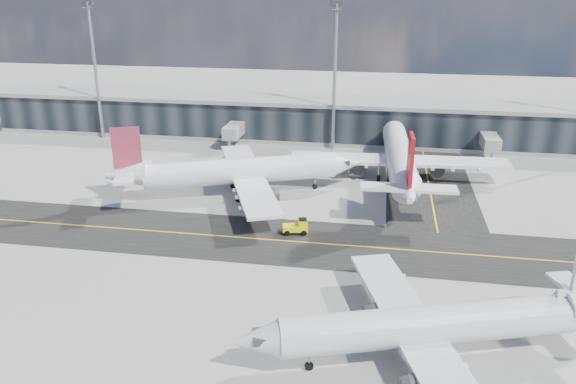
# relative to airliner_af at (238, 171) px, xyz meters

# --- Properties ---
(ground) EXTENTS (300.00, 300.00, 0.00)m
(ground) POSITION_rel_airliner_af_xyz_m (12.39, -19.38, -3.95)
(ground) COLOR gray
(ground) RESTS_ON ground
(taxiway_lanes) EXTENTS (180.00, 63.00, 0.03)m
(taxiway_lanes) POSITION_rel_airliner_af_xyz_m (16.31, -8.64, -3.94)
(taxiway_lanes) COLOR black
(taxiway_lanes) RESTS_ON ground
(terminal_concourse) EXTENTS (152.00, 19.80, 8.80)m
(terminal_concourse) POSITION_rel_airliner_af_xyz_m (12.43, 35.56, 0.15)
(terminal_concourse) COLOR black
(terminal_concourse) RESTS_ON ground
(floodlight_masts) EXTENTS (102.50, 0.70, 28.90)m
(floodlight_masts) POSITION_rel_airliner_af_xyz_m (12.39, 28.62, 11.66)
(floodlight_masts) COLOR gray
(floodlight_masts) RESTS_ON ground
(airliner_af) EXTENTS (38.81, 33.58, 11.95)m
(airliner_af) POSITION_rel_airliner_af_xyz_m (0.00, 0.00, 0.00)
(airliner_af) COLOR white
(airliner_af) RESTS_ON ground
(airliner_redtail) EXTENTS (37.25, 43.72, 12.96)m
(airliner_redtail) POSITION_rel_airliner_af_xyz_m (25.23, 10.59, 0.33)
(airliner_redtail) COLOR white
(airliner_redtail) RESTS_ON ground
(airliner_near) EXTENTS (34.99, 30.18, 10.61)m
(airliner_near) POSITION_rel_airliner_af_xyz_m (27.61, -37.22, -0.44)
(airliner_near) COLOR silver
(airliner_near) RESTS_ON ground
(baggage_tug) EXTENTS (3.61, 2.30, 2.10)m
(baggage_tug) POSITION_rel_airliner_af_xyz_m (11.59, -12.83, -2.89)
(baggage_tug) COLOR #FFEA0D
(baggage_tug) RESTS_ON ground
(service_van) EXTENTS (3.22, 6.16, 1.66)m
(service_van) POSITION_rel_airliner_af_xyz_m (17.99, 13.72, -3.12)
(service_van) COLOR white
(service_van) RESTS_ON ground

